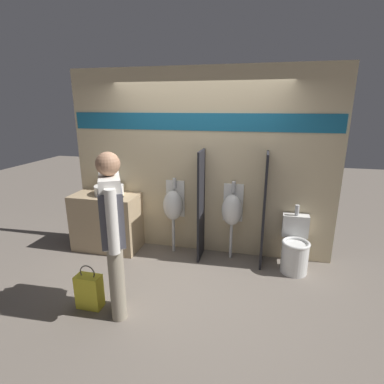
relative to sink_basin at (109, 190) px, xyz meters
name	(u,v)px	position (x,y,z in m)	size (l,w,h in m)	color
ground_plane	(189,267)	(1.34, -0.36, -0.94)	(16.00, 16.00, 0.00)	#70665B
display_wall	(199,164)	(1.34, 0.24, 0.42)	(3.89, 0.07, 2.70)	beige
sink_counter	(107,222)	(-0.05, -0.05, -0.51)	(1.00, 0.54, 0.88)	tan
sink_basin	(109,190)	(0.00, 0.00, 0.00)	(0.44, 0.44, 0.28)	white
cell_phone	(120,198)	(0.25, -0.16, -0.06)	(0.07, 0.14, 0.01)	black
divider_near_counter	(201,206)	(1.43, 0.01, -0.15)	(0.03, 0.42, 1.59)	black
divider_mid	(264,211)	(2.31, 0.01, -0.15)	(0.03, 0.42, 1.59)	black
urinal_near_counter	(173,205)	(0.99, 0.08, -0.20)	(0.30, 0.28, 1.14)	silver
urinal_far	(232,210)	(1.87, 0.08, -0.20)	(0.30, 0.28, 1.14)	silver
toilet	(295,249)	(2.75, -0.08, -0.63)	(0.37, 0.53, 0.88)	white
person_in_vest	(113,225)	(0.83, -1.45, 0.08)	(0.42, 0.55, 1.76)	gray
shopping_bag	(89,291)	(0.47, -1.44, -0.75)	(0.28, 0.15, 0.52)	yellow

